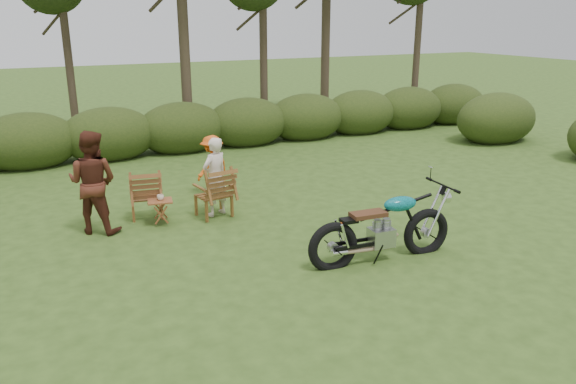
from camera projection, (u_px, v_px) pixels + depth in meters
name	position (u px, v px, depth m)	size (l,w,h in m)	color
ground	(351.00, 274.00, 8.40)	(80.00, 80.00, 0.00)	#2C4517
tree_line	(185.00, 11.00, 15.79)	(22.52, 11.62, 8.14)	#372B1E
motorcycle	(380.00, 259.00, 8.91)	(2.34, 0.89, 1.34)	#0EB1B9
lawn_chair_right	(214.00, 216.00, 10.84)	(0.68, 0.68, 0.99)	brown
lawn_chair_left	(148.00, 217.00, 10.79)	(0.66, 0.66, 0.96)	brown
side_table	(161.00, 212.00, 10.34)	(0.46, 0.38, 0.47)	brown
cup	(160.00, 197.00, 10.27)	(0.13, 0.13, 0.10)	beige
adult_a	(217.00, 214.00, 10.92)	(0.56, 0.37, 1.53)	beige
adult_b	(98.00, 231.00, 10.08)	(0.89, 0.69, 1.83)	#4D2116
child	(214.00, 195.00, 12.10)	(0.84, 0.49, 1.31)	#E45715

